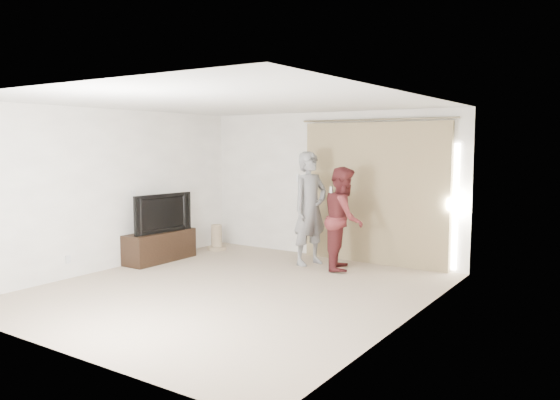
% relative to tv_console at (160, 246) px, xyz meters
% --- Properties ---
extents(floor, '(5.50, 5.50, 0.00)m').
position_rel_tv_console_xyz_m(floor, '(2.27, -0.77, -0.26)').
color(floor, tan).
rests_on(floor, ground).
extents(wall_back, '(5.00, 0.04, 2.60)m').
position_rel_tv_console_xyz_m(wall_back, '(2.27, 1.98, 1.04)').
color(wall_back, white).
rests_on(wall_back, ground).
extents(wall_left, '(0.04, 5.50, 2.60)m').
position_rel_tv_console_xyz_m(wall_left, '(-0.23, -0.77, 1.04)').
color(wall_left, white).
rests_on(wall_left, ground).
extents(ceiling, '(5.00, 5.50, 0.01)m').
position_rel_tv_console_xyz_m(ceiling, '(2.27, -0.77, 2.34)').
color(ceiling, silver).
rests_on(ceiling, wall_back).
extents(curtain, '(2.80, 0.11, 2.46)m').
position_rel_tv_console_xyz_m(curtain, '(3.18, 1.91, 0.95)').
color(curtain, '#96835C').
rests_on(curtain, ground).
extents(tv_console, '(0.46, 1.34, 0.52)m').
position_rel_tv_console_xyz_m(tv_console, '(0.00, 0.00, 0.00)').
color(tv_console, black).
rests_on(tv_console, ground).
extents(tv, '(0.29, 1.17, 0.67)m').
position_rel_tv_console_xyz_m(tv, '(0.00, 0.00, 0.59)').
color(tv, black).
rests_on(tv, tv_console).
extents(scratching_post, '(0.36, 0.36, 0.49)m').
position_rel_tv_console_xyz_m(scratching_post, '(0.17, 1.32, -0.06)').
color(scratching_post, tan).
rests_on(scratching_post, ground).
extents(person_man, '(0.64, 0.80, 1.91)m').
position_rel_tv_console_xyz_m(person_man, '(2.31, 1.23, 0.70)').
color(person_man, slate).
rests_on(person_man, ground).
extents(person_woman, '(0.90, 0.99, 1.67)m').
position_rel_tv_console_xyz_m(person_woman, '(2.94, 1.23, 0.58)').
color(person_woman, '#5A1F22').
rests_on(person_woman, ground).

